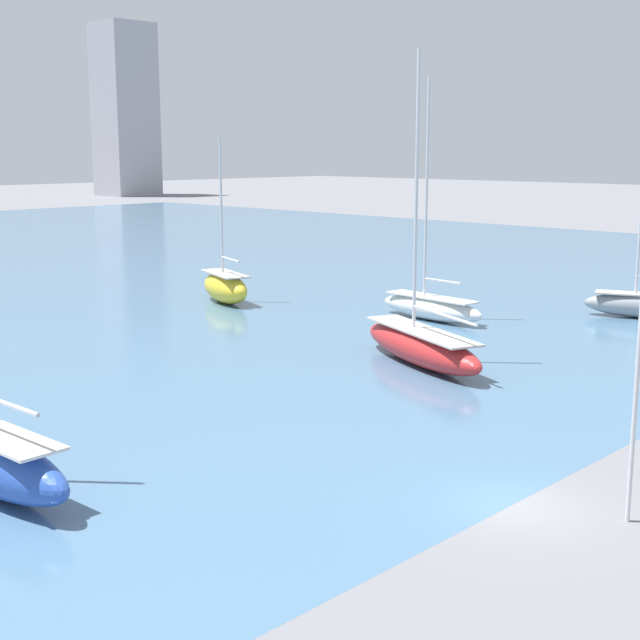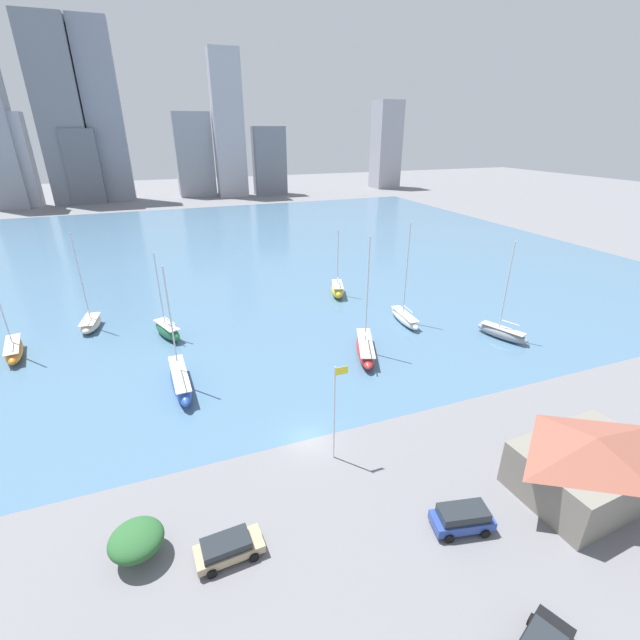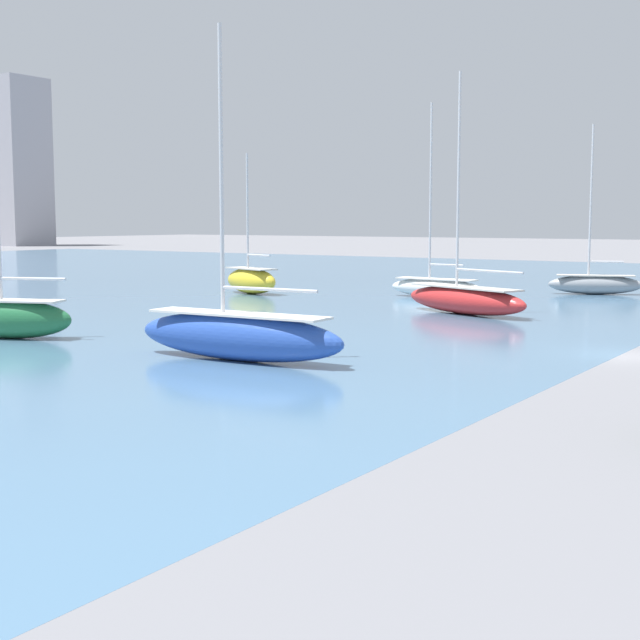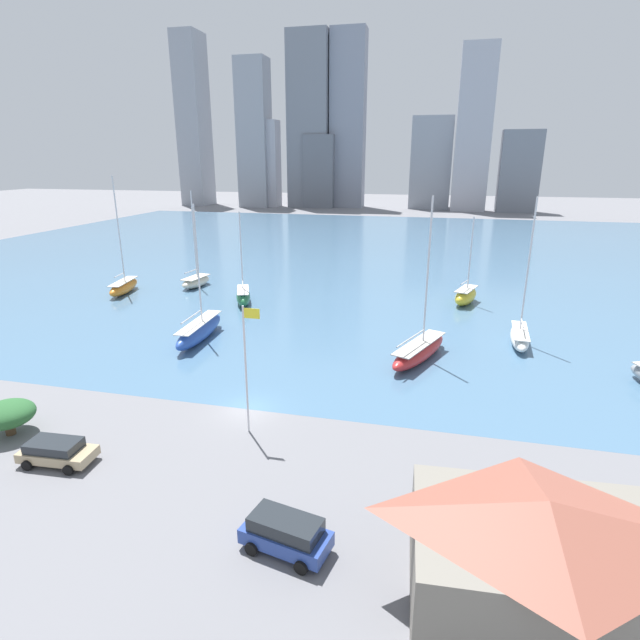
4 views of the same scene
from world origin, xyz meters
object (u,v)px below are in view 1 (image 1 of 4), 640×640
(sailboat_white, at_px, (431,306))
(sailboat_yellow, at_px, (225,287))
(flag_pole, at_px, (640,349))
(sailboat_red, at_px, (421,345))

(sailboat_white, xyz_separation_m, sailboat_yellow, (-4.99, 14.57, 0.23))
(flag_pole, xyz_separation_m, sailboat_yellow, (16.38, 38.00, -4.03))
(flag_pole, height_order, sailboat_red, sailboat_red)
(flag_pole, xyz_separation_m, sailboat_white, (21.37, 23.44, -4.26))
(sailboat_red, bearing_deg, flag_pole, -102.53)
(sailboat_white, height_order, sailboat_yellow, sailboat_white)
(sailboat_yellow, bearing_deg, sailboat_red, -84.70)
(sailboat_yellow, bearing_deg, sailboat_white, -52.36)
(flag_pole, relative_size, sailboat_yellow, 0.81)
(sailboat_red, bearing_deg, sailboat_white, 56.55)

